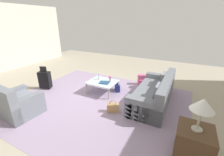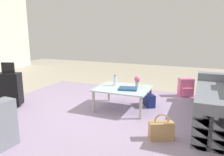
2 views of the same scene
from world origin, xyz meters
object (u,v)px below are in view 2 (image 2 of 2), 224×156
suitcase_black (10,88)px  backpack_pink (186,88)px  water_bottle (115,81)px  coffee_table (123,90)px  flower_vase (137,80)px  coffee_table_book (128,89)px  handbag_tan (161,130)px  handbag_navy (149,100)px

suitcase_black → backpack_pink: (-3.00, -1.99, -0.16)m
suitcase_black → backpack_pink: size_ratio=2.12×
water_bottle → suitcase_black: suitcase_black is taller
coffee_table → flower_vase: flower_vase is taller
coffee_table → backpack_pink: 1.64m
coffee_table_book → suitcase_black: suitcase_black is taller
handbag_tan → suitcase_black: bearing=-4.0°
coffee_table → handbag_navy: 0.58m
handbag_tan → backpack_pink: (-0.14, -2.19, 0.06)m
coffee_table → coffee_table_book: size_ratio=3.04×
coffee_table_book → handbag_navy: (-0.29, -0.42, -0.29)m
coffee_table_book → handbag_tan: size_ratio=0.88×
coffee_table_book → handbag_tan: (-0.74, 0.82, -0.29)m
coffee_table → coffee_table_book: bearing=146.3°
handbag_tan → backpack_pink: backpack_pink is taller
flower_vase → coffee_table_book: bearing=66.5°
backpack_pink → coffee_table: bearing=52.1°
flower_vase → backpack_pink: size_ratio=0.51×
water_bottle → coffee_table_book: (-0.32, 0.18, -0.08)m
water_bottle → handbag_tan: bearing=136.7°
coffee_table → backpack_pink: size_ratio=2.40×
coffee_table → handbag_navy: bearing=-140.6°
water_bottle → flower_vase: 0.42m
suitcase_black → handbag_navy: (-2.41, -1.04, -0.23)m
handbag_tan → backpack_pink: 2.20m
coffee_table → flower_vase: (-0.22, -0.15, 0.17)m
backpack_pink → flower_vase: bearing=55.5°
water_bottle → suitcase_black: size_ratio=0.24×
handbag_navy → backpack_pink: size_ratio=0.89×
coffee_table → suitcase_black: (2.00, 0.70, 0.00)m
flower_vase → coffee_table: bearing=34.3°
flower_vase → suitcase_black: (2.22, 0.85, -0.17)m
suitcase_black → backpack_pink: suitcase_black is taller
water_bottle → flower_vase: size_ratio=1.00×
coffee_table_book → backpack_pink: coffee_table_book is taller
coffee_table → handbag_navy: size_ratio=2.68×
flower_vase → handbag_navy: bearing=-135.4°
coffee_table_book → suitcase_black: 2.21m
coffee_table_book → handbag_tan: coffee_table_book is taller
coffee_table → handbag_tan: size_ratio=2.68×
suitcase_black → flower_vase: bearing=-159.0°
handbag_navy → backpack_pink: (-0.60, -0.95, 0.06)m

